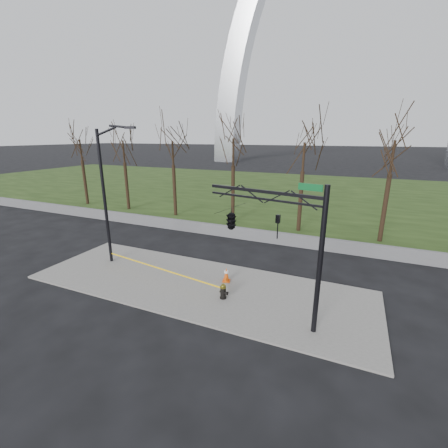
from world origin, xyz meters
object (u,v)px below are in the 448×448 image
at_px(fire_hydrant, 223,291).
at_px(traffic_cone, 226,275).
at_px(street_light, 107,188).
at_px(traffic_signal_mast, 246,221).

height_order(fire_hydrant, traffic_cone, fire_hydrant).
bearing_deg(fire_hydrant, traffic_cone, 118.16).
relative_size(street_light, traffic_signal_mast, 1.37).
xyz_separation_m(traffic_cone, traffic_signal_mast, (1.72, -1.89, 3.66)).
distance_m(traffic_cone, street_light, 8.55).
height_order(fire_hydrant, street_light, street_light).
bearing_deg(fire_hydrant, traffic_signal_mast, -0.40).
xyz_separation_m(fire_hydrant, street_light, (-8.00, 1.37, 4.23)).
bearing_deg(traffic_signal_mast, street_light, -178.14).
relative_size(traffic_cone, street_light, 0.09).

